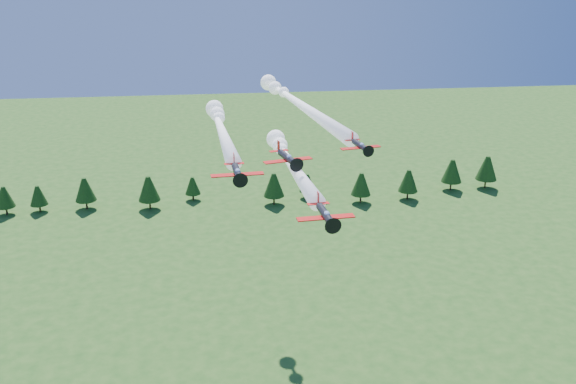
{
  "coord_description": "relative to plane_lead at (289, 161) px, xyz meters",
  "views": [
    {
      "loc": [
        -13.23,
        -93.5,
        79.8
      ],
      "look_at": [
        -1.82,
        0.0,
        45.04
      ],
      "focal_mm": 40.0,
      "sensor_mm": 36.0,
      "label": 1
    }
  ],
  "objects": [
    {
      "name": "treeline",
      "position": [
        9.49,
        97.4,
        -38.53
      ],
      "size": [
        173.31,
        16.31,
        11.97
      ],
      "color": "#382314",
      "rests_on": "ground"
    },
    {
      "name": "plane_right",
      "position": [
        4.13,
        19.91,
        6.23
      ],
      "size": [
        14.45,
        59.39,
        3.7
      ],
      "rotation": [
        0.0,
        0.0,
        0.17
      ],
      "color": "black",
      "rests_on": "ground"
    },
    {
      "name": "plane_left",
      "position": [
        -11.83,
        10.24,
        3.82
      ],
      "size": [
        8.85,
        48.47,
        3.7
      ],
      "rotation": [
        0.0,
        0.0,
        0.07
      ],
      "color": "black",
      "rests_on": "ground"
    },
    {
      "name": "plane_lead",
      "position": [
        0.0,
        0.0,
        0.0
      ],
      "size": [
        9.23,
        46.71,
        3.7
      ],
      "rotation": [
        0.0,
        0.0,
        0.08
      ],
      "color": "black",
      "rests_on": "ground"
    },
    {
      "name": "plane_slot",
      "position": [
        -1.21,
        -7.01,
        2.81
      ],
      "size": [
        8.48,
        9.35,
        2.96
      ],
      "rotation": [
        0.0,
        0.0,
        0.24
      ],
      "color": "black",
      "rests_on": "ground"
    }
  ]
}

